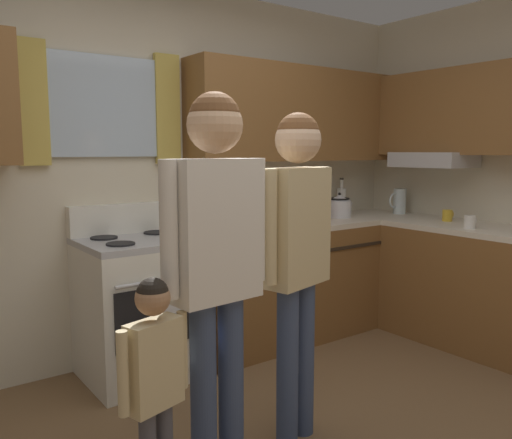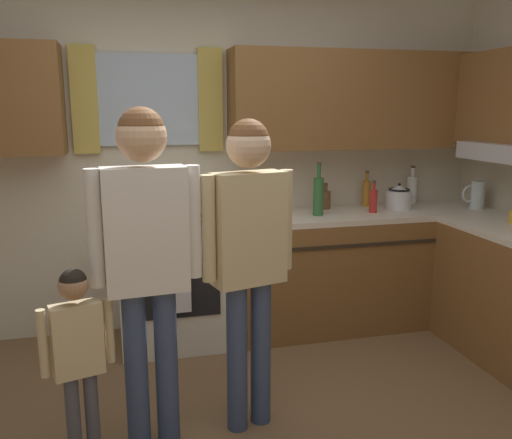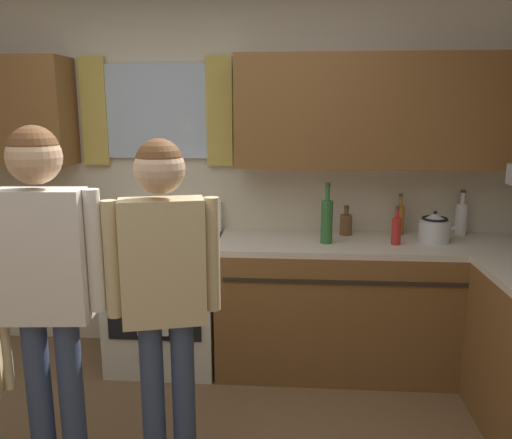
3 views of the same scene
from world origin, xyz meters
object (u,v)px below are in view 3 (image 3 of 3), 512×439
(stovetop_kettle, at_px, (434,228))
(adult_holding_child, at_px, (44,270))
(bottle_squat_brown, at_px, (346,224))
(bottle_sauce_red, at_px, (396,230))
(stove_oven, at_px, (166,298))
(bottle_oil_amber, at_px, (399,219))
(adult_in_plaid, at_px, (164,275))
(bottle_milk_white, at_px, (461,218))
(bottle_wine_green, at_px, (327,220))

(stovetop_kettle, height_order, adult_holding_child, adult_holding_child)
(bottle_squat_brown, relative_size, bottle_sauce_red, 0.84)
(bottle_sauce_red, bearing_deg, stove_oven, 177.51)
(bottle_oil_amber, relative_size, bottle_sauce_red, 1.16)
(bottle_oil_amber, xyz_separation_m, adult_in_plaid, (-1.31, -1.38, 0.02))
(bottle_milk_white, height_order, bottle_oil_amber, bottle_milk_white)
(stove_oven, height_order, bottle_milk_white, bottle_milk_white)
(bottle_squat_brown, relative_size, bottle_wine_green, 0.52)
(stovetop_kettle, bearing_deg, stove_oven, -179.42)
(bottle_squat_brown, bearing_deg, stovetop_kettle, -15.03)
(bottle_squat_brown, relative_size, adult_in_plaid, 0.13)
(bottle_oil_amber, relative_size, adult_in_plaid, 0.18)
(bottle_sauce_red, height_order, bottle_wine_green, bottle_wine_green)
(adult_holding_child, relative_size, adult_in_plaid, 1.03)
(bottle_milk_white, height_order, bottle_sauce_red, bottle_milk_white)
(bottle_milk_white, xyz_separation_m, bottle_oil_amber, (-0.42, -0.02, -0.01))
(bottle_oil_amber, bearing_deg, adult_in_plaid, -133.46)
(bottle_oil_amber, bearing_deg, bottle_milk_white, 3.01)
(bottle_squat_brown, distance_m, adult_in_plaid, 1.64)
(bottle_wine_green, xyz_separation_m, adult_holding_child, (-1.30, -1.19, 0.01))
(bottle_oil_amber, xyz_separation_m, bottle_wine_green, (-0.52, -0.27, 0.04))
(bottle_wine_green, relative_size, adult_holding_child, 0.23)
(stovetop_kettle, distance_m, adult_in_plaid, 1.92)
(bottle_sauce_red, bearing_deg, adult_holding_child, -145.82)
(stove_oven, height_order, bottle_sauce_red, bottle_sauce_red)
(stove_oven, distance_m, bottle_oil_amber, 1.71)
(stove_oven, bearing_deg, bottle_squat_brown, 7.72)
(stovetop_kettle, bearing_deg, adult_holding_child, -147.67)
(stove_oven, relative_size, adult_in_plaid, 0.67)
(bottle_squat_brown, relative_size, adult_holding_child, 0.12)
(bottle_oil_amber, distance_m, bottle_sauce_red, 0.28)
(bottle_wine_green, relative_size, adult_in_plaid, 0.24)
(stovetop_kettle, distance_m, adult_holding_child, 2.38)
(bottle_wine_green, distance_m, stovetop_kettle, 0.71)
(bottle_oil_amber, relative_size, bottle_wine_green, 0.73)
(stove_oven, bearing_deg, stovetop_kettle, 0.58)
(adult_in_plaid, bearing_deg, adult_holding_child, -171.38)
(bottle_wine_green, bearing_deg, bottle_sauce_red, -0.13)
(bottle_oil_amber, bearing_deg, bottle_sauce_red, -104.86)
(stove_oven, distance_m, bottle_squat_brown, 1.35)
(bottle_squat_brown, height_order, bottle_oil_amber, bottle_oil_amber)
(bottle_sauce_red, xyz_separation_m, adult_holding_child, (-1.75, -1.19, 0.07))
(bottle_squat_brown, bearing_deg, bottle_sauce_red, -38.40)
(bottle_oil_amber, height_order, bottle_wine_green, bottle_wine_green)
(bottle_squat_brown, bearing_deg, bottle_oil_amber, 5.85)
(adult_holding_child, bearing_deg, bottle_sauce_red, 34.18)
(bottle_milk_white, bearing_deg, stovetop_kettle, -138.01)
(bottle_milk_white, relative_size, bottle_wine_green, 0.79)
(stove_oven, relative_size, bottle_wine_green, 2.79)
(bottle_sauce_red, bearing_deg, bottle_wine_green, 179.87)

